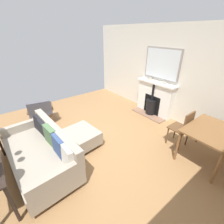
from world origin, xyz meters
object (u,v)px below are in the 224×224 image
at_px(armchair_accent, 41,110).
at_px(dining_table, 211,134).
at_px(mantel_bowl_far, 165,83).
at_px(sofa, 42,152).
at_px(ottoman, 82,136).
at_px(fireplace, 154,100).
at_px(dining_chair_near_fireplace, 183,127).
at_px(mantel_bowl_near, 150,79).

relative_size(armchair_accent, dining_table, 0.74).
relative_size(mantel_bowl_far, sofa, 0.06).
distance_m(mantel_bowl_far, armchair_accent, 3.65).
height_order(ottoman, dining_table, dining_table).
height_order(ottoman, armchair_accent, armchair_accent).
bearing_deg(fireplace, mantel_bowl_far, 98.28).
bearing_deg(dining_chair_near_fireplace, armchair_accent, -53.64).
relative_size(mantel_bowl_near, armchair_accent, 0.18).
bearing_deg(ottoman, dining_chair_near_fireplace, 140.94).
xyz_separation_m(ottoman, dining_chair_near_fireplace, (-1.78, 1.44, 0.30)).
xyz_separation_m(sofa, ottoman, (-0.91, -0.10, -0.11)).
height_order(mantel_bowl_near, dining_table, mantel_bowl_near).
bearing_deg(armchair_accent, fireplace, 152.80).
xyz_separation_m(mantel_bowl_far, sofa, (3.56, -0.15, -0.73)).
distance_m(armchair_accent, dining_table, 4.22).
distance_m(sofa, armchair_accent, 1.75).
bearing_deg(fireplace, mantel_bowl_near, -97.27).
bearing_deg(armchair_accent, mantel_bowl_far, 149.39).
height_order(mantel_bowl_near, sofa, mantel_bowl_near).
distance_m(ottoman, armchair_accent, 1.66).
relative_size(fireplace, mantel_bowl_far, 11.33).
xyz_separation_m(dining_table, dining_chair_near_fireplace, (-0.00, -0.55, -0.12)).
relative_size(sofa, armchair_accent, 2.52).
xyz_separation_m(mantel_bowl_near, dining_chair_near_fireplace, (0.87, 1.75, -0.55)).
bearing_deg(mantel_bowl_near, fireplace, 82.73).
relative_size(ottoman, dining_table, 0.78).
bearing_deg(mantel_bowl_near, dining_table, 69.35).
xyz_separation_m(sofa, armchair_accent, (-0.46, -1.68, 0.08)).
bearing_deg(armchair_accent, ottoman, 105.83).
bearing_deg(mantel_bowl_near, mantel_bowl_far, 90.00).
xyz_separation_m(mantel_bowl_near, dining_table, (0.87, 2.30, -0.44)).
distance_m(ottoman, dining_table, 2.71).
bearing_deg(sofa, ottoman, -173.68).
distance_m(fireplace, mantel_bowl_near, 0.68).
bearing_deg(dining_table, fireplace, -112.47).
bearing_deg(mantel_bowl_far, mantel_bowl_near, -90.00).
distance_m(fireplace, mantel_bowl_far, 0.66).
bearing_deg(mantel_bowl_far, dining_chair_near_fireplace, 54.02).
distance_m(fireplace, armchair_accent, 3.44).
bearing_deg(mantel_bowl_near, sofa, 6.54).
bearing_deg(ottoman, mantel_bowl_far, 174.64).
bearing_deg(dining_table, ottoman, -48.28).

